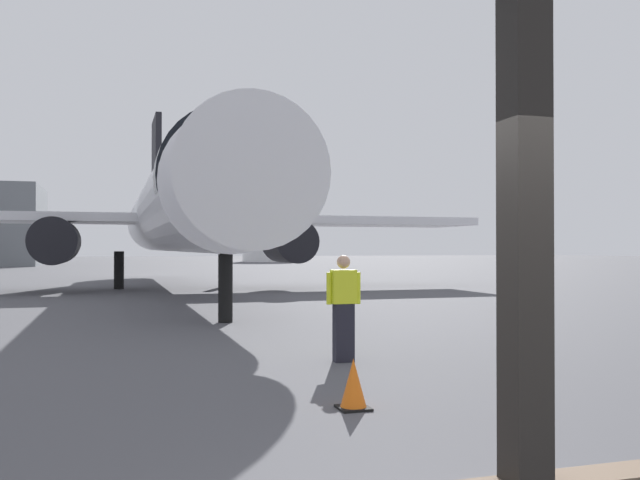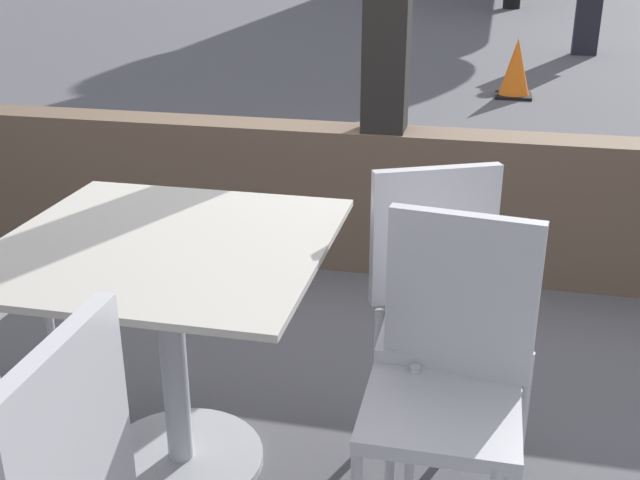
# 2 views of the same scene
# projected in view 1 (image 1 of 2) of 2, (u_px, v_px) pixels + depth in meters

# --- Properties ---
(ground_plane) EXTENTS (220.00, 220.00, 0.00)m
(ground_plane) POSITION_uv_depth(u_px,v_px,m) (145.00, 278.00, 41.60)
(ground_plane) COLOR #4C4C51
(window_frame) EXTENTS (7.64, 0.24, 3.54)m
(window_frame) POSITION_uv_depth(u_px,v_px,m) (525.00, 374.00, 3.38)
(window_frame) COLOR brown
(window_frame) RESTS_ON ground
(airplane) EXTENTS (28.27, 33.33, 10.16)m
(airplane) POSITION_uv_depth(u_px,v_px,m) (178.00, 212.00, 29.39)
(airplane) COLOR silver
(airplane) RESTS_ON ground
(ground_crew_worker) EXTENTS (0.57, 0.22, 1.74)m
(ground_crew_worker) POSITION_uv_depth(u_px,v_px,m) (344.00, 307.00, 11.10)
(ground_crew_worker) COLOR black
(ground_crew_worker) RESTS_ON ground
(traffic_cone) EXTENTS (0.36, 0.36, 0.58)m
(traffic_cone) POSITION_uv_depth(u_px,v_px,m) (353.00, 385.00, 7.84)
(traffic_cone) COLOR orange
(traffic_cone) RESTS_ON ground
(fuel_storage_tank) EXTENTS (7.99, 7.99, 5.55)m
(fuel_storage_tank) POSITION_uv_depth(u_px,v_px,m) (272.00, 241.00, 92.44)
(fuel_storage_tank) COLOR white
(fuel_storage_tank) RESTS_ON ground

